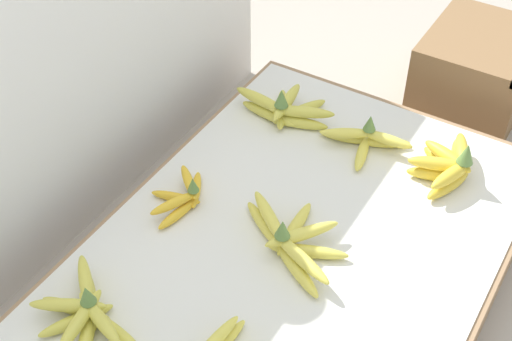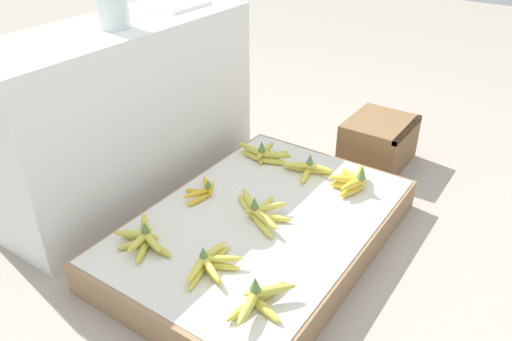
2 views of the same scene
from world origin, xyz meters
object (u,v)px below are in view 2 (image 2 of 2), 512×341
object	(u,v)px
banana_bunch_middle_midright	(308,169)
foam_tray_white	(177,5)
banana_bunch_front_midright	(353,181)
banana_bunch_middle_midleft	(260,211)
banana_bunch_middle_left	(210,264)
banana_bunch_back_midleft	(203,191)
banana_bunch_front_left	(258,299)
glass_jar	(112,6)
banana_bunch_back_left	(144,239)
wooden_crate	(378,141)
banana_bunch_back_midright	(264,154)

from	to	relation	value
banana_bunch_middle_midright	foam_tray_white	distance (m)	0.93
banana_bunch_front_midright	banana_bunch_middle_midleft	distance (m)	0.44
banana_bunch_middle_left	foam_tray_white	bearing A→B (deg)	45.22
banana_bunch_back_midleft	banana_bunch_middle_left	bearing A→B (deg)	-137.48
banana_bunch_front_left	banana_bunch_front_midright	distance (m)	0.77
foam_tray_white	glass_jar	bearing A→B (deg)	-173.26
banana_bunch_front_midright	banana_bunch_back_left	size ratio (longest dim) A/B	1.00
banana_bunch_front_left	banana_bunch_middle_left	bearing A→B (deg)	78.54
wooden_crate	banana_bunch_back_midright	bearing A→B (deg)	145.02
banana_bunch_back_left	banana_bunch_back_midright	size ratio (longest dim) A/B	0.87
banana_bunch_back_midright	foam_tray_white	distance (m)	0.77
wooden_crate	banana_bunch_middle_midleft	distance (m)	0.89
banana_bunch_middle_left	glass_jar	size ratio (longest dim) A/B	1.54
wooden_crate	banana_bunch_front_left	size ratio (longest dim) A/B	1.36
banana_bunch_middle_left	banana_bunch_middle_midright	size ratio (longest dim) A/B	1.07
wooden_crate	banana_bunch_back_midleft	xyz separation A→B (m)	(-0.88, 0.39, 0.04)
banana_bunch_front_left	banana_bunch_middle_midleft	world-z (taller)	banana_bunch_front_left
banana_bunch_middle_midright	banana_bunch_back_midright	size ratio (longest dim) A/B	0.84
wooden_crate	banana_bunch_back_midleft	size ratio (longest dim) A/B	1.72
banana_bunch_front_midright	banana_bunch_middle_midleft	size ratio (longest dim) A/B	0.87
banana_bunch_front_midright	banana_bunch_back_midleft	xyz separation A→B (m)	(-0.40, 0.48, -0.01)
banana_bunch_middle_midleft	banana_bunch_back_midleft	size ratio (longest dim) A/B	1.40
banana_bunch_front_midright	banana_bunch_middle_midright	world-z (taller)	banana_bunch_front_midright
banana_bunch_middle_left	banana_bunch_back_midleft	bearing A→B (deg)	42.52
banana_bunch_front_left	banana_bunch_middle_midright	world-z (taller)	banana_bunch_front_left
banana_bunch_middle_midright	banana_bunch_back_midleft	distance (m)	0.47
banana_bunch_front_midright	banana_bunch_back_midright	size ratio (longest dim) A/B	0.87
banana_bunch_front_left	banana_bunch_back_midleft	xyz separation A→B (m)	(0.37, 0.52, -0.01)
banana_bunch_front_left	banana_bunch_middle_midright	xyz separation A→B (m)	(0.76, 0.25, -0.00)
banana_bunch_front_left	foam_tray_white	size ratio (longest dim) A/B	1.02
wooden_crate	banana_bunch_middle_midright	distance (m)	0.51
banana_bunch_middle_midright	banana_bunch_back_midleft	bearing A→B (deg)	145.34
banana_bunch_middle_left	banana_bunch_back_left	distance (m)	0.27
banana_bunch_middle_midright	banana_bunch_back_left	distance (m)	0.78
banana_bunch_middle_midleft	banana_bunch_back_left	world-z (taller)	banana_bunch_middle_midleft
glass_jar	banana_bunch_middle_midright	bearing A→B (deg)	-61.23
banana_bunch_back_left	banana_bunch_back_midright	bearing A→B (deg)	-1.13
banana_bunch_back_midleft	glass_jar	world-z (taller)	glass_jar
banana_bunch_front_midright	wooden_crate	bearing A→B (deg)	9.81
banana_bunch_middle_midright	banana_bunch_front_midright	bearing A→B (deg)	-87.75
banana_bunch_back_midright	foam_tray_white	size ratio (longest dim) A/B	1.11
banana_bunch_middle_left	banana_bunch_back_midleft	world-z (taller)	banana_bunch_middle_left
banana_bunch_front_left	banana_bunch_back_left	world-z (taller)	banana_bunch_front_left
banana_bunch_middle_left	banana_bunch_front_left	bearing A→B (deg)	-101.46
banana_bunch_front_midright	banana_bunch_back_midleft	world-z (taller)	banana_bunch_front_midright
banana_bunch_front_left	banana_bunch_middle_midright	size ratio (longest dim) A/B	1.09
banana_bunch_back_left	banana_bunch_back_midleft	xyz separation A→B (m)	(0.36, 0.03, -0.00)
banana_bunch_middle_midleft	foam_tray_white	size ratio (longest dim) A/B	1.12
banana_bunch_back_left	glass_jar	bearing A→B (deg)	49.26
banana_bunch_back_left	banana_bunch_back_midleft	world-z (taller)	banana_bunch_back_left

